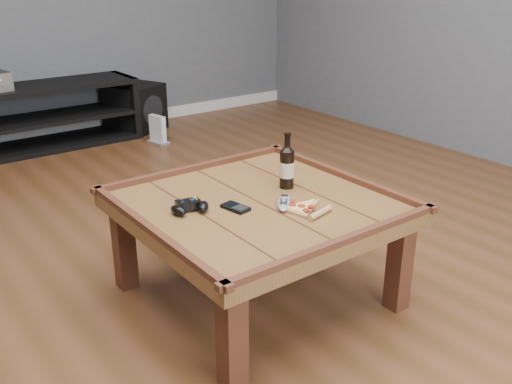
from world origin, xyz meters
TOP-DOWN VIEW (x-y plane):
  - ground at (0.00, 0.00)m, footprint 6.00×6.00m
  - baseboard at (0.00, 2.99)m, footprint 5.00×0.02m
  - coffee_table at (0.00, 0.00)m, footprint 1.03×1.03m
  - media_console at (0.00, 2.75)m, footprint 1.40×0.45m
  - beer_bottle at (0.20, 0.05)m, footprint 0.06×0.06m
  - game_controller at (-0.28, 0.07)m, footprint 0.17×0.13m
  - pizza_slice at (0.09, -0.19)m, footprint 0.19×0.26m
  - smartphone at (-0.12, -0.01)m, footprint 0.08×0.12m
  - remote_control at (0.06, -0.10)m, footprint 0.16×0.16m
  - subwoofer at (0.77, 2.80)m, footprint 0.52×0.52m
  - game_console at (0.74, 2.33)m, footprint 0.14×0.20m

SIDE VIEW (x-z plane):
  - ground at x=0.00m, z-range 0.00..0.00m
  - baseboard at x=0.00m, z-range 0.00..0.10m
  - game_console at x=0.74m, z-range -0.01..0.22m
  - subwoofer at x=0.77m, z-range 0.00..0.40m
  - media_console at x=0.00m, z-range 0.00..0.50m
  - coffee_table at x=0.00m, z-range 0.15..0.63m
  - smartphone at x=-0.12m, z-range 0.45..0.47m
  - pizza_slice at x=0.09m, z-range 0.45..0.47m
  - remote_control at x=0.06m, z-range 0.45..0.48m
  - game_controller at x=-0.28m, z-range 0.45..0.49m
  - beer_bottle at x=0.20m, z-range 0.43..0.67m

